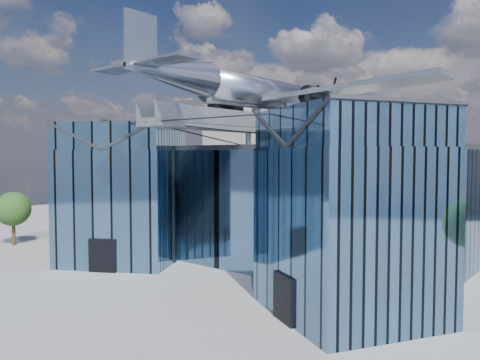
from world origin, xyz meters
The scene contains 5 objects.
ground_plane centered at (0.00, 0.00, 0.00)m, with size 120.00×120.00×0.00m, color gray.
museum centered at (0.00, 5.82, 5.54)m, with size 32.88×24.50×17.60m.
bg_towers centered at (1.45, 50.49, 10.01)m, with size 77.00×24.50×26.00m.
tree_plaza_w centered at (-24.99, -3.79, 3.66)m, with size 4.03×4.03×5.42m.
tree_side_w centered at (-24.39, 8.30, 4.06)m, with size 4.12×4.12×6.00m.
Camera 1 is at (22.62, -25.28, 9.06)m, focal length 35.00 mm.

